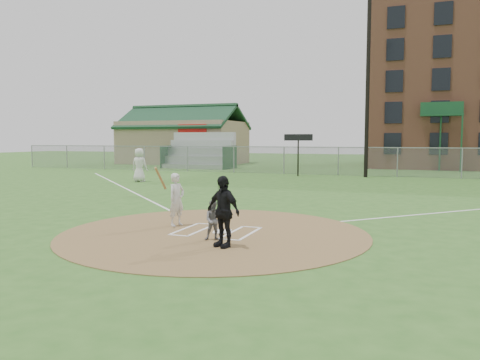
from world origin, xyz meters
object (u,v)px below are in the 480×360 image
(umpire, at_px, (223,211))
(batter_at_plate, at_px, (176,199))
(home_plate, at_px, (222,232))
(catcher, at_px, (214,220))
(ondeck_player, at_px, (139,165))

(umpire, bearing_deg, batter_at_plate, 161.04)
(home_plate, relative_size, catcher, 0.47)
(home_plate, distance_m, batter_at_plate, 1.86)
(catcher, bearing_deg, batter_at_plate, 118.69)
(catcher, distance_m, umpire, 0.85)
(home_plate, distance_m, ondeck_player, 16.54)
(catcher, relative_size, umpire, 0.60)
(ondeck_player, height_order, batter_at_plate, ondeck_player)
(home_plate, relative_size, umpire, 0.28)
(umpire, height_order, batter_at_plate, batter_at_plate)
(catcher, bearing_deg, ondeck_player, 105.33)
(batter_at_plate, bearing_deg, ondeck_player, 126.69)
(ondeck_player, xyz_separation_m, batter_at_plate, (9.06, -12.16, -0.21))
(catcher, height_order, batter_at_plate, batter_at_plate)
(ondeck_player, bearing_deg, umpire, 125.22)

